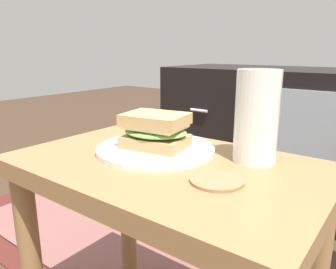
{
  "coord_description": "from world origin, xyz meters",
  "views": [
    {
      "loc": [
        0.34,
        -0.44,
        0.66
      ],
      "look_at": [
        0.0,
        0.0,
        0.51
      ],
      "focal_mm": 34.82,
      "sensor_mm": 36.0,
      "label": 1
    }
  ],
  "objects": [
    {
      "name": "side_table",
      "position": [
        0.0,
        0.0,
        0.37
      ],
      "size": [
        0.56,
        0.36,
        0.46
      ],
      "color": "olive",
      "rests_on": "ground"
    },
    {
      "name": "area_rug",
      "position": [
        -0.46,
        0.37,
        0.0
      ],
      "size": [
        1.27,
        0.85,
        0.01
      ],
      "color": "#4C1E19",
      "rests_on": "ground"
    },
    {
      "name": "beer_glass",
      "position": [
        0.13,
        0.1,
        0.54
      ],
      "size": [
        0.08,
        0.08,
        0.16
      ],
      "color": "silver",
      "rests_on": "side_table"
    },
    {
      "name": "plate",
      "position": [
        -0.05,
        0.03,
        0.47
      ],
      "size": [
        0.23,
        0.23,
        0.01
      ],
      "primitive_type": "cylinder",
      "color": "silver",
      "rests_on": "side_table"
    },
    {
      "name": "tv_cabinet",
      "position": [
        -0.11,
        0.95,
        0.29
      ],
      "size": [
        0.96,
        0.46,
        0.58
      ],
      "color": "black",
      "rests_on": "ground"
    },
    {
      "name": "sandwich_front",
      "position": [
        -0.05,
        0.03,
        0.5
      ],
      "size": [
        0.14,
        0.12,
        0.07
      ],
      "color": "tan",
      "rests_on": "plate"
    },
    {
      "name": "coaster",
      "position": [
        0.12,
        -0.03,
        0.46
      ],
      "size": [
        0.08,
        0.08,
        0.01
      ],
      "primitive_type": "cylinder",
      "color": "#996B47",
      "rests_on": "side_table"
    }
  ]
}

